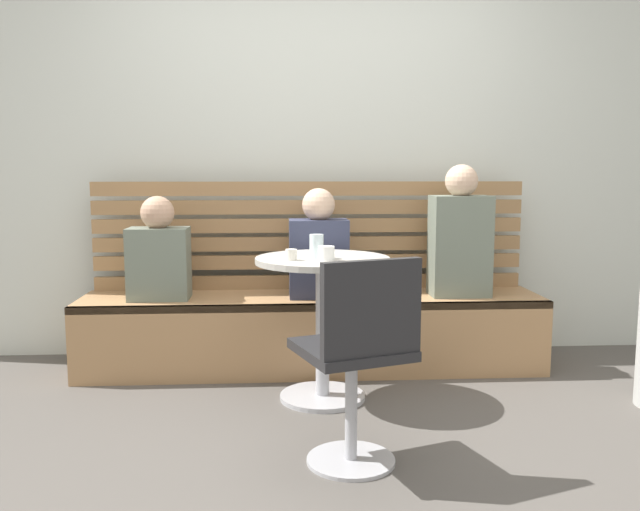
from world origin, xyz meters
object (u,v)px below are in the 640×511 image
at_px(person_child_middle, 319,249).
at_px(cup_espresso_small, 291,255).
at_px(white_chair, 359,355).
at_px(booth_bench, 312,332).
at_px(person_child_left, 159,254).
at_px(cup_ceramic_white, 326,253).
at_px(person_adult, 460,237).
at_px(cup_glass_tall, 317,246).
at_px(cafe_table, 322,300).

relative_size(person_child_middle, cup_espresso_small, 11.31).
height_order(white_chair, cup_espresso_small, white_chair).
bearing_deg(booth_bench, person_child_middle, -30.75).
height_order(booth_bench, person_child_left, person_child_left).
height_order(cup_ceramic_white, cup_espresso_small, cup_ceramic_white).
bearing_deg(booth_bench, person_adult, -2.26).
bearing_deg(cup_espresso_small, booth_bench, 78.17).
height_order(cup_glass_tall, cup_espresso_small, cup_glass_tall).
relative_size(cafe_table, person_child_left, 1.25).
relative_size(booth_bench, cup_ceramic_white, 33.75).
relative_size(cafe_table, person_child_middle, 1.17).
xyz_separation_m(person_child_left, cup_espresso_small, (0.75, -0.60, 0.07)).
bearing_deg(cup_glass_tall, cafe_table, 48.46).
relative_size(white_chair, cup_espresso_small, 15.18).
bearing_deg(booth_bench, cup_ceramic_white, -86.73).
distance_m(booth_bench, cup_ceramic_white, 0.85).
height_order(person_child_left, cup_glass_tall, person_child_left).
bearing_deg(white_chair, cup_ceramic_white, 96.33).
height_order(cafe_table, cup_glass_tall, cup_glass_tall).
height_order(person_adult, cup_glass_tall, person_adult).
relative_size(person_adult, person_child_left, 1.30).
xyz_separation_m(person_adult, person_child_left, (-1.75, 0.00, -0.09)).
relative_size(person_adult, person_child_middle, 1.21).
bearing_deg(person_adult, cup_ceramic_white, -143.50).
height_order(cafe_table, white_chair, white_chair).
height_order(person_child_left, person_child_middle, person_child_middle).
bearing_deg(cafe_table, cup_espresso_small, -146.95).
bearing_deg(cup_espresso_small, cup_glass_tall, 27.90).
height_order(cafe_table, person_adult, person_adult).
distance_m(person_child_middle, cup_espresso_small, 0.64).
relative_size(cafe_table, cup_espresso_small, 13.21).
distance_m(cup_ceramic_white, cup_glass_tall, 0.09).
relative_size(person_child_left, person_child_middle, 0.93).
distance_m(booth_bench, person_adult, 1.03).
bearing_deg(person_child_left, cup_ceramic_white, -33.81).
bearing_deg(cup_ceramic_white, person_adult, 36.50).
bearing_deg(person_child_middle, cup_espresso_small, -105.46).
xyz_separation_m(booth_bench, cafe_table, (0.03, -0.53, 0.30)).
bearing_deg(person_adult, person_child_middle, 179.14).
bearing_deg(cup_glass_tall, person_child_left, 148.57).
bearing_deg(person_adult, cup_glass_tall, -148.55).
xyz_separation_m(cafe_table, white_chair, (0.09, -0.81, -0.05)).
distance_m(person_adult, person_child_left, 1.75).
height_order(person_child_left, cup_ceramic_white, person_child_left).
distance_m(cafe_table, white_chair, 0.82).
height_order(cafe_table, person_child_middle, person_child_middle).
height_order(person_child_middle, cup_espresso_small, person_child_middle).
xyz_separation_m(person_adult, person_child_middle, (-0.83, 0.01, -0.07)).
xyz_separation_m(cafe_table, person_child_left, (-0.91, 0.50, 0.18)).
xyz_separation_m(person_adult, cup_glass_tall, (-0.87, -0.53, 0.01)).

